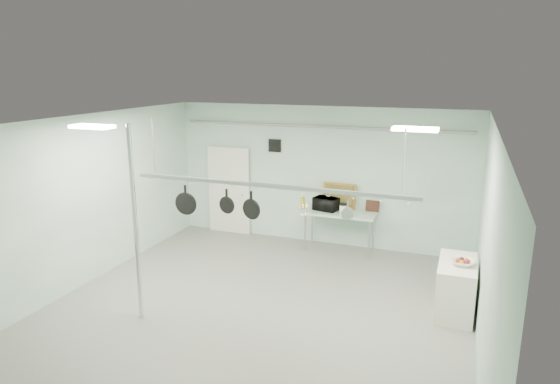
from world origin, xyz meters
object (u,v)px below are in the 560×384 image
at_px(side_cabinet, 456,288).
at_px(pot_rack, 267,184).
at_px(prep_table, 340,215).
at_px(skillet_right, 251,206).
at_px(chrome_pole, 135,225).
at_px(coffee_canister, 343,210).
at_px(fruit_bowl, 463,262).
at_px(skillet_left, 186,200).
at_px(microwave, 326,204).
at_px(skillet_mid, 227,201).

xyz_separation_m(side_cabinet, pot_rack, (-2.95, -1.10, 1.78)).
height_order(prep_table, skillet_right, skillet_right).
relative_size(chrome_pole, skillet_right, 6.61).
bearing_deg(skillet_right, coffee_canister, 89.30).
height_order(fruit_bowl, skillet_left, skillet_left).
height_order(skillet_left, skillet_right, same).
xyz_separation_m(chrome_pole, coffee_canister, (2.40, 4.04, -0.59)).
relative_size(pot_rack, microwave, 9.07).
distance_m(pot_rack, skillet_mid, 0.81).
height_order(pot_rack, skillet_mid, pot_rack).
bearing_deg(skillet_right, microwave, 97.29).
height_order(side_cabinet, skillet_mid, skillet_mid).
bearing_deg(pot_rack, fruit_bowl, 18.48).
bearing_deg(skillet_left, side_cabinet, 9.51).
bearing_deg(pot_rack, side_cabinet, 20.45).
relative_size(pot_rack, fruit_bowl, 12.74).
height_order(pot_rack, skillet_right, pot_rack).
xyz_separation_m(coffee_canister, skillet_left, (-2.02, -3.14, 0.81)).
xyz_separation_m(microwave, skillet_mid, (-0.80, -3.33, 0.83)).
relative_size(side_cabinet, skillet_mid, 2.89).
height_order(prep_table, fruit_bowl, fruit_bowl).
height_order(chrome_pole, side_cabinet, chrome_pole).
bearing_deg(skillet_mid, fruit_bowl, 22.95).
xyz_separation_m(coffee_canister, fruit_bowl, (2.51, -2.13, -0.06)).
bearing_deg(chrome_pole, microwave, 65.00).
relative_size(pot_rack, skillet_mid, 11.55).
bearing_deg(prep_table, chrome_pole, -118.71).
bearing_deg(fruit_bowl, pot_rack, -161.52).
distance_m(side_cabinet, pot_rack, 3.62).
bearing_deg(skillet_mid, pot_rack, 7.87).
height_order(chrome_pole, pot_rack, chrome_pole).
relative_size(fruit_bowl, skillet_left, 0.71).
bearing_deg(pot_rack, skillet_right, 180.00).
xyz_separation_m(pot_rack, fruit_bowl, (3.02, 1.01, -1.28)).
xyz_separation_m(microwave, skillet_right, (-0.35, -3.33, 0.79)).
height_order(pot_rack, coffee_canister, pot_rack).
bearing_deg(skillet_left, skillet_mid, -4.34).
bearing_deg(side_cabinet, pot_rack, -159.55).
bearing_deg(coffee_canister, pot_rack, -99.13).
xyz_separation_m(pot_rack, skillet_left, (-1.51, 0.00, -0.41)).
relative_size(fruit_bowl, skillet_right, 0.78).
xyz_separation_m(coffee_canister, skillet_mid, (-1.23, -3.14, 0.87)).
bearing_deg(microwave, pot_rack, 101.78).
bearing_deg(skillet_right, prep_table, 91.69).
height_order(chrome_pole, prep_table, chrome_pole).
relative_size(microwave, coffee_canister, 2.54).
xyz_separation_m(skillet_mid, skillet_right, (0.44, 0.00, -0.03)).
bearing_deg(coffee_canister, fruit_bowl, -40.30).
bearing_deg(side_cabinet, fruit_bowl, -53.32).
relative_size(side_cabinet, fruit_bowl, 3.19).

